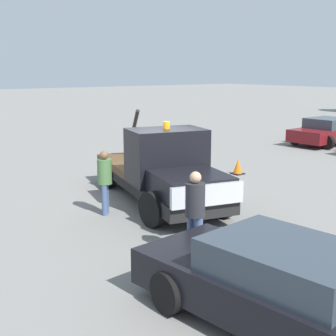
{
  "coord_description": "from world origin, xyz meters",
  "views": [
    {
      "loc": [
        10.69,
        -7.62,
        3.75
      ],
      "look_at": [
        0.5,
        0.0,
        1.05
      ],
      "focal_mm": 50.0,
      "sensor_mm": 36.0,
      "label": 1
    }
  ],
  "objects": [
    {
      "name": "tow_truck",
      "position": [
        0.37,
        -0.09,
        0.93
      ],
      "size": [
        6.54,
        3.4,
        2.51
      ],
      "rotation": [
        0.0,
        0.0,
        -0.25
      ],
      "color": "black",
      "rests_on": "ground"
    },
    {
      "name": "person_near_truck",
      "position": [
        3.85,
        -1.83,
        1.03
      ],
      "size": [
        0.4,
        0.4,
        1.78
      ],
      "rotation": [
        0.0,
        0.0,
        4.84
      ],
      "color": "#475B84",
      "rests_on": "ground"
    },
    {
      "name": "person_at_hood",
      "position": [
        0.24,
        -1.86,
        0.98
      ],
      "size": [
        0.38,
        0.38,
        1.69
      ],
      "rotation": [
        0.0,
        0.0,
        4.01
      ],
      "color": "#475B84",
      "rests_on": "ground"
    },
    {
      "name": "parked_car_maroon",
      "position": [
        -3.3,
        13.09,
        0.65
      ],
      "size": [
        2.64,
        4.82,
        1.34
      ],
      "rotation": [
        0.0,
        0.0,
        1.62
      ],
      "color": "maroon",
      "rests_on": "ground"
    },
    {
      "name": "traffic_cone",
      "position": [
        -1.09,
        4.36,
        0.25
      ],
      "size": [
        0.4,
        0.4,
        0.55
      ],
      "color": "black",
      "rests_on": "ground"
    },
    {
      "name": "foreground_car",
      "position": [
        6.95,
        -2.52,
        0.65
      ],
      "size": [
        5.48,
        2.47,
        1.34
      ],
      "rotation": [
        0.0,
        0.0,
        0.11
      ],
      "color": "black",
      "rests_on": "ground"
    },
    {
      "name": "ground_plane",
      "position": [
        0.0,
        0.0,
        0.0
      ],
      "size": [
        160.0,
        160.0,
        0.0
      ],
      "primitive_type": "plane",
      "color": "gray"
    }
  ]
}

